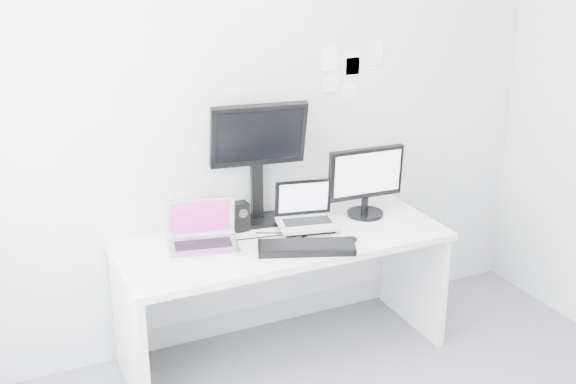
% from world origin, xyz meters
% --- Properties ---
extents(back_wall, '(3.60, 0.00, 3.60)m').
position_xyz_m(back_wall, '(0.00, 1.60, 1.35)').
color(back_wall, silver).
rests_on(back_wall, ground).
extents(desk, '(1.80, 0.70, 0.73)m').
position_xyz_m(desk, '(0.00, 1.25, 0.36)').
color(desk, white).
rests_on(desk, ground).
extents(macbook, '(0.41, 0.34, 0.27)m').
position_xyz_m(macbook, '(-0.44, 1.29, 0.87)').
color(macbook, silver).
rests_on(macbook, desk).
extents(speaker, '(0.10, 0.10, 0.16)m').
position_xyz_m(speaker, '(-0.17, 1.45, 0.81)').
color(speaker, black).
rests_on(speaker, desk).
extents(dell_laptop, '(0.37, 0.32, 0.27)m').
position_xyz_m(dell_laptop, '(0.17, 1.30, 0.87)').
color(dell_laptop, silver).
rests_on(dell_laptop, desk).
extents(rear_monitor, '(0.55, 0.26, 0.73)m').
position_xyz_m(rear_monitor, '(-0.03, 1.51, 1.09)').
color(rear_monitor, black).
rests_on(rear_monitor, desk).
extents(samsung_monitor, '(0.47, 0.23, 0.42)m').
position_xyz_m(samsung_monitor, '(0.57, 1.35, 0.94)').
color(samsung_monitor, black).
rests_on(samsung_monitor, desk).
extents(keyboard, '(0.54, 0.35, 0.03)m').
position_xyz_m(keyboard, '(0.04, 1.05, 0.75)').
color(keyboard, black).
rests_on(keyboard, desk).
extents(mouse, '(0.12, 0.08, 0.04)m').
position_xyz_m(mouse, '(0.29, 1.04, 0.75)').
color(mouse, black).
rests_on(mouse, desk).
extents(wall_note_0, '(0.10, 0.00, 0.14)m').
position_xyz_m(wall_note_0, '(0.45, 1.59, 1.62)').
color(wall_note_0, white).
rests_on(wall_note_0, back_wall).
extents(wall_note_1, '(0.09, 0.00, 0.13)m').
position_xyz_m(wall_note_1, '(0.60, 1.59, 1.58)').
color(wall_note_1, white).
rests_on(wall_note_1, back_wall).
extents(wall_note_2, '(0.10, 0.00, 0.14)m').
position_xyz_m(wall_note_2, '(0.75, 1.59, 1.63)').
color(wall_note_2, white).
rests_on(wall_note_2, back_wall).
extents(wall_note_3, '(0.11, 0.00, 0.08)m').
position_xyz_m(wall_note_3, '(0.58, 1.59, 1.42)').
color(wall_note_3, white).
rests_on(wall_note_3, back_wall).
extents(wall_note_4, '(0.10, 0.00, 0.09)m').
position_xyz_m(wall_note_4, '(0.46, 1.59, 1.47)').
color(wall_note_4, white).
rests_on(wall_note_4, back_wall).
extents(wall_note_5, '(0.10, 0.00, 0.11)m').
position_xyz_m(wall_note_5, '(0.60, 1.59, 1.56)').
color(wall_note_5, white).
rests_on(wall_note_5, back_wall).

